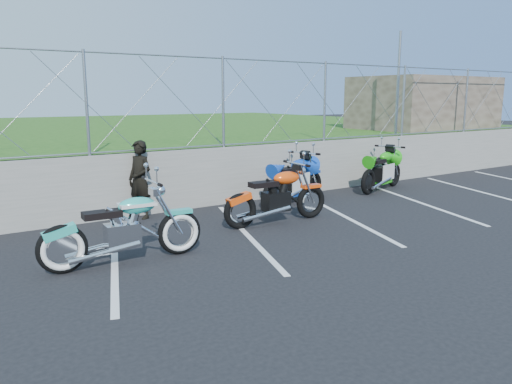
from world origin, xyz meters
TOP-DOWN VIEW (x-y plane):
  - ground at (0.00, 0.00)m, footprint 90.00×90.00m
  - retaining_wall at (0.00, 3.50)m, footprint 30.00×0.22m
  - grass_field at (0.00, 13.50)m, footprint 30.00×20.00m
  - stone_building at (10.50, 5.50)m, footprint 5.00×3.00m
  - chain_link_fence at (0.00, 3.50)m, footprint 28.00×0.03m
  - sign_pole at (7.20, 3.90)m, footprint 0.08×0.08m
  - parking_lines at (1.20, 1.00)m, footprint 18.29×4.31m
  - cruiser_turquoise at (-2.32, 0.65)m, footprint 2.43×0.77m
  - naked_orange at (0.95, 1.32)m, footprint 2.32×0.79m
  - sportbike_green at (5.28, 2.61)m, footprint 2.13×0.88m
  - sportbike_blue at (2.36, 2.61)m, footprint 2.16×0.86m
  - person_standing at (-1.12, 3.20)m, footprint 0.57×0.68m

SIDE VIEW (x-z plane):
  - ground at x=0.00m, z-range 0.00..0.00m
  - parking_lines at x=1.20m, z-range 0.00..0.01m
  - cruiser_turquoise at x=-2.32m, z-range -0.12..1.09m
  - sportbike_green at x=5.28m, z-range -0.08..1.06m
  - sportbike_blue at x=2.36m, z-range -0.08..1.07m
  - naked_orange at x=0.95m, z-range -0.08..1.07m
  - retaining_wall at x=0.00m, z-range 0.00..1.30m
  - grass_field at x=0.00m, z-range 0.00..1.30m
  - person_standing at x=-1.12m, z-range 0.00..1.57m
  - stone_building at x=10.50m, z-range 1.30..3.10m
  - chain_link_fence at x=0.00m, z-range 1.30..3.30m
  - sign_pole at x=7.20m, z-range 1.30..4.30m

